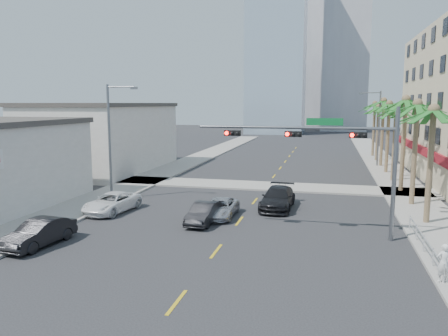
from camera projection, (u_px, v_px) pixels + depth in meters
name	position (u px, v px, depth m)	size (l,w,h in m)	color
ground	(193.00, 282.00, 18.66)	(260.00, 260.00, 0.00)	#262628
sidewalk_right	(410.00, 197.00, 35.09)	(4.00, 120.00, 0.15)	gray
sidewalk_left	(135.00, 184.00, 40.66)	(4.00, 120.00, 0.15)	gray
sidewalk_cross	(266.00, 186.00, 39.80)	(80.00, 4.00, 0.15)	gray
building_left_far	(103.00, 138.00, 49.58)	(11.00, 18.00, 7.20)	beige
tower_far_left	(277.00, 36.00, 108.33)	(14.00, 14.00, 48.00)	#99B2C6
tower_far_right	(347.00, 19.00, 117.92)	(12.00, 12.00, 60.00)	#ADADB2
tower_far_center	(304.00, 60.00, 136.45)	(16.00, 16.00, 42.00)	#ADADB2
traffic_signal_mast	(334.00, 149.00, 24.22)	(11.12, 0.54, 7.20)	slate
palm_tree_0	(434.00, 111.00, 26.46)	(4.80, 4.80, 7.80)	brown
palm_tree_1	(418.00, 105.00, 31.41)	(4.80, 4.80, 8.16)	brown
palm_tree_2	(406.00, 101.00, 36.36)	(4.80, 4.80, 8.52)	brown
palm_tree_3	(396.00, 108.00, 41.46)	(4.80, 4.80, 7.80)	brown
palm_tree_4	(389.00, 105.00, 46.41)	(4.80, 4.80, 8.16)	brown
palm_tree_5	(384.00, 101.00, 51.36)	(4.80, 4.80, 8.52)	brown
palm_tree_6	(379.00, 107.00, 56.46)	(4.80, 4.80, 7.80)	brown
palm_tree_7	(375.00, 104.00, 61.41)	(4.80, 4.80, 8.16)	brown
streetlight_left	(112.00, 136.00, 33.93)	(2.55, 0.25, 9.00)	slate
streetlight_right	(377.00, 125.00, 51.90)	(2.55, 0.25, 9.00)	slate
guardrail	(424.00, 242.00, 21.94)	(0.08, 8.08, 1.00)	silver
car_parked_mid	(40.00, 233.00, 23.29)	(1.51, 4.33, 1.43)	black
car_parked_far	(112.00, 203.00, 30.53)	(2.24, 4.86, 1.35)	white
car_lane_left	(204.00, 213.00, 27.68)	(1.38, 3.94, 1.30)	black
car_lane_center	(220.00, 208.00, 29.25)	(2.02, 4.38, 1.22)	silver
car_lane_right	(278.00, 198.00, 31.57)	(2.15, 5.30, 1.54)	black
pedestrian	(444.00, 263.00, 18.18)	(0.60, 0.40, 1.66)	white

